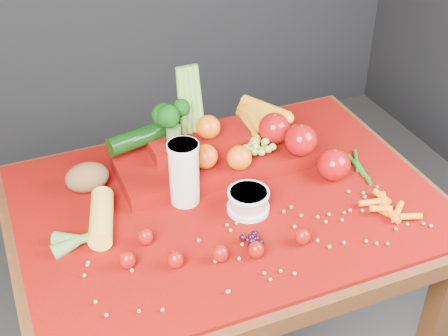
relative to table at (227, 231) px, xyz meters
name	(u,v)px	position (x,y,z in m)	size (l,w,h in m)	color
table	(227,231)	(0.00, 0.00, 0.00)	(1.10, 0.80, 0.75)	#381C0C
red_cloth	(227,202)	(0.00, 0.00, 0.10)	(1.05, 0.75, 0.01)	#6E0403
milk_glass	(184,171)	(-0.10, 0.04, 0.20)	(0.08, 0.08, 0.17)	beige
yogurt_bowl	(248,200)	(0.03, -0.06, 0.14)	(0.11, 0.11, 0.06)	silver
strawberry_scatter	(205,248)	(-0.13, -0.17, 0.13)	(0.44, 0.18, 0.05)	#9C150C
dark_grape_cluster	(251,242)	(-0.01, -0.18, 0.12)	(0.06, 0.05, 0.03)	black
soybean_scatter	(260,248)	(0.00, -0.20, 0.11)	(0.84, 0.24, 0.01)	olive
corn_ear	(88,233)	(-0.36, -0.01, 0.13)	(0.22, 0.25, 0.06)	yellow
potato	(87,177)	(-0.32, 0.18, 0.15)	(0.11, 0.08, 0.08)	brown
baby_carrot_pile	(392,206)	(0.36, -0.20, 0.12)	(0.17, 0.17, 0.03)	orange
green_bean_pile	(363,166)	(0.40, -0.01, 0.11)	(0.14, 0.12, 0.01)	#176216
produce_mound	(225,146)	(0.06, 0.15, 0.17)	(0.60, 0.37, 0.27)	#6E0403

